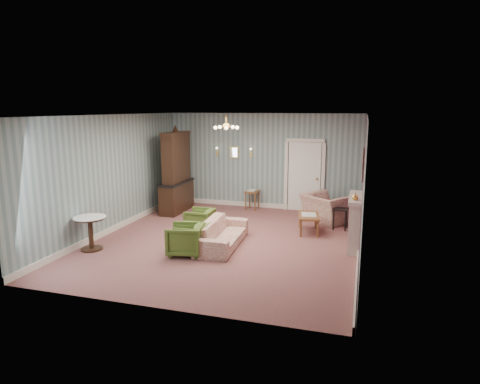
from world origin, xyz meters
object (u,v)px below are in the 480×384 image
(dresser, at_px, (176,170))
(fireplace, at_px, (355,222))
(wingback_chair, at_px, (327,204))
(pedestal_table, at_px, (91,233))
(side_table_black, at_px, (340,219))
(sofa_chintz, at_px, (222,229))
(olive_chair_c, at_px, (200,219))
(olive_chair_a, at_px, (185,238))
(coffee_table, at_px, (309,223))
(olive_chair_b, at_px, (192,236))

(dresser, relative_size, fireplace, 1.80)
(wingback_chair, height_order, pedestal_table, wingback_chair)
(wingback_chair, distance_m, fireplace, 2.11)
(wingback_chair, height_order, side_table_black, wingback_chair)
(sofa_chintz, distance_m, fireplace, 2.97)
(olive_chair_c, relative_size, sofa_chintz, 0.33)
(olive_chair_a, height_order, side_table_black, olive_chair_a)
(sofa_chintz, relative_size, coffee_table, 2.20)
(olive_chair_c, relative_size, pedestal_table, 0.87)
(olive_chair_a, height_order, sofa_chintz, sofa_chintz)
(olive_chair_b, distance_m, pedestal_table, 2.21)
(wingback_chair, relative_size, fireplace, 0.83)
(olive_chair_b, xyz_separation_m, pedestal_table, (-2.13, -0.60, 0.05))
(pedestal_table, bearing_deg, dresser, 84.98)
(sofa_chintz, height_order, coffee_table, sofa_chintz)
(coffee_table, xyz_separation_m, side_table_black, (0.74, 0.50, 0.04))
(olive_chair_a, relative_size, dresser, 0.29)
(side_table_black, bearing_deg, olive_chair_b, -139.54)
(olive_chair_b, xyz_separation_m, sofa_chintz, (0.52, 0.48, 0.06))
(olive_chair_a, bearing_deg, pedestal_table, -91.93)
(olive_chair_c, height_order, fireplace, fireplace)
(side_table_black, bearing_deg, wingback_chair, 121.64)
(olive_chair_c, height_order, side_table_black, olive_chair_c)
(fireplace, bearing_deg, wingback_chair, 111.79)
(coffee_table, bearing_deg, olive_chair_a, -134.36)
(wingback_chair, relative_size, dresser, 0.46)
(olive_chair_a, relative_size, fireplace, 0.52)
(wingback_chair, bearing_deg, olive_chair_b, 89.18)
(olive_chair_b, relative_size, side_table_black, 1.19)
(side_table_black, bearing_deg, fireplace, -73.74)
(fireplace, bearing_deg, olive_chair_c, 178.89)
(olive_chair_a, relative_size, pedestal_table, 0.96)
(sofa_chintz, relative_size, pedestal_table, 2.66)
(side_table_black, xyz_separation_m, pedestal_table, (-5.13, -3.15, 0.10))
(olive_chair_c, xyz_separation_m, sofa_chintz, (0.87, -0.84, 0.06))
(pedestal_table, bearing_deg, olive_chair_c, 47.18)
(dresser, bearing_deg, fireplace, -19.93)
(olive_chair_b, relative_size, pedestal_table, 0.87)
(olive_chair_a, xyz_separation_m, fireplace, (3.41, 1.54, 0.22))
(olive_chair_b, bearing_deg, wingback_chair, 139.98)
(wingback_chair, relative_size, coffee_table, 1.28)
(dresser, bearing_deg, wingback_chair, 1.05)
(olive_chair_c, distance_m, coffee_table, 2.72)
(side_table_black, height_order, pedestal_table, pedestal_table)
(wingback_chair, xyz_separation_m, pedestal_table, (-4.73, -3.80, -0.13))
(dresser, bearing_deg, pedestal_table, -95.16)
(wingback_chair, bearing_deg, fireplace, 149.95)
(olive_chair_c, xyz_separation_m, coffee_table, (2.61, 0.73, -0.10))
(olive_chair_c, distance_m, sofa_chintz, 1.21)
(olive_chair_c, xyz_separation_m, dresser, (-1.45, 1.79, 0.93))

